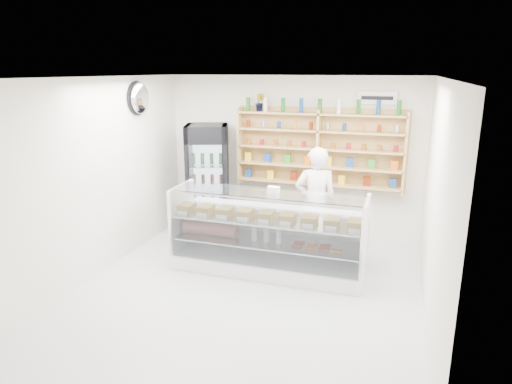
% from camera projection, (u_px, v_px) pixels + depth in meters
% --- Properties ---
extents(room, '(5.00, 5.00, 5.00)m').
position_uv_depth(room, '(244.00, 192.00, 5.75)').
color(room, '#AEAEB3').
rests_on(room, ground).
extents(display_counter, '(2.80, 0.83, 1.22)m').
position_uv_depth(display_counter, '(268.00, 249.00, 6.69)').
color(display_counter, white).
rests_on(display_counter, floor).
extents(shop_worker, '(0.73, 0.57, 1.77)m').
position_uv_depth(shop_worker, '(316.00, 203.00, 7.11)').
color(shop_worker, silver).
rests_on(shop_worker, floor).
extents(drinks_cooler, '(0.90, 0.89, 1.98)m').
position_uv_depth(drinks_cooler, '(208.00, 181.00, 8.05)').
color(drinks_cooler, black).
rests_on(drinks_cooler, floor).
extents(wall_shelving, '(2.84, 0.28, 1.33)m').
position_uv_depth(wall_shelving, '(318.00, 149.00, 7.69)').
color(wall_shelving, tan).
rests_on(wall_shelving, back_wall).
extents(potted_plant, '(0.19, 0.16, 0.31)m').
position_uv_depth(potted_plant, '(260.00, 102.00, 7.81)').
color(potted_plant, '#1E6626').
rests_on(potted_plant, wall_shelving).
extents(security_mirror, '(0.15, 0.50, 0.50)m').
position_uv_depth(security_mirror, '(140.00, 98.00, 7.22)').
color(security_mirror, silver).
rests_on(security_mirror, left_wall).
extents(wall_sign, '(0.62, 0.03, 0.20)m').
position_uv_depth(wall_sign, '(377.00, 98.00, 7.32)').
color(wall_sign, white).
rests_on(wall_sign, back_wall).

